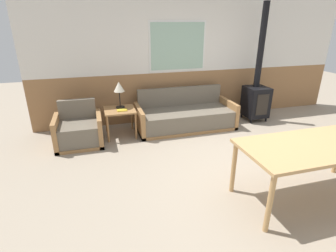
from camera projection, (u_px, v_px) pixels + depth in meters
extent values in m
plane|color=gray|center=(257.00, 171.00, 4.03)|extent=(16.00, 16.00, 0.00)
cube|color=#996B42|center=(195.00, 94.00, 6.17)|extent=(7.20, 0.06, 1.09)
cube|color=silver|center=(198.00, 34.00, 5.66)|extent=(7.20, 0.06, 1.61)
cube|color=white|center=(178.00, 46.00, 5.60)|extent=(1.26, 0.01, 1.05)
cube|color=#99BCA8|center=(178.00, 46.00, 5.60)|extent=(1.18, 0.02, 0.97)
cube|color=#9E7042|center=(185.00, 126.00, 5.67)|extent=(2.06, 0.89, 0.06)
cube|color=#6B6051|center=(186.00, 118.00, 5.57)|extent=(1.90, 0.81, 0.34)
cube|color=#6B6051|center=(180.00, 96.00, 5.80)|extent=(1.90, 0.10, 0.40)
cube|color=#9E7042|center=(140.00, 120.00, 5.32)|extent=(0.08, 0.89, 0.54)
cube|color=#9E7042|center=(227.00, 112.00, 5.83)|extent=(0.08, 0.89, 0.54)
cube|color=#9E7042|center=(81.00, 143.00, 4.91)|extent=(0.84, 0.73, 0.06)
cube|color=#6B6051|center=(79.00, 133.00, 4.81)|extent=(0.68, 0.65, 0.36)
cube|color=#6B6051|center=(77.00, 109.00, 4.97)|extent=(0.68, 0.10, 0.37)
cube|color=#9E7042|center=(57.00, 133.00, 4.72)|extent=(0.08, 0.73, 0.56)
cube|color=#9E7042|center=(100.00, 128.00, 4.91)|extent=(0.08, 0.73, 0.56)
cube|color=#9E7042|center=(120.00, 110.00, 5.11)|extent=(0.59, 0.59, 0.03)
cylinder|color=#9E7042|center=(108.00, 129.00, 4.91)|extent=(0.04, 0.04, 0.52)
cylinder|color=#9E7042|center=(136.00, 126.00, 5.05)|extent=(0.04, 0.04, 0.52)
cylinder|color=#9E7042|center=(106.00, 120.00, 5.38)|extent=(0.04, 0.04, 0.52)
cylinder|color=#9E7042|center=(132.00, 117.00, 5.52)|extent=(0.04, 0.04, 0.52)
cylinder|color=black|center=(120.00, 107.00, 5.20)|extent=(0.18, 0.18, 0.02)
cylinder|color=black|center=(120.00, 99.00, 5.14)|extent=(0.02, 0.02, 0.31)
cone|color=beige|center=(119.00, 87.00, 5.05)|extent=(0.21, 0.21, 0.19)
cube|color=gold|center=(122.00, 110.00, 5.03)|extent=(0.19, 0.14, 0.02)
cube|color=tan|center=(317.00, 146.00, 3.18)|extent=(1.86, 0.88, 0.04)
cylinder|color=tan|center=(270.00, 204.00, 2.76)|extent=(0.06, 0.06, 0.73)
cylinder|color=tan|center=(234.00, 168.00, 3.44)|extent=(0.06, 0.06, 0.73)
cylinder|color=black|center=(251.00, 121.00, 5.90)|extent=(0.04, 0.04, 0.10)
cylinder|color=black|center=(266.00, 120.00, 6.00)|extent=(0.04, 0.04, 0.10)
cylinder|color=black|center=(242.00, 115.00, 6.27)|extent=(0.04, 0.04, 0.10)
cylinder|color=black|center=(256.00, 114.00, 6.37)|extent=(0.04, 0.04, 0.10)
cube|color=black|center=(256.00, 102.00, 5.99)|extent=(0.48, 0.52, 0.67)
cube|color=black|center=(262.00, 105.00, 5.76)|extent=(0.29, 0.01, 0.47)
cylinder|color=black|center=(261.00, 46.00, 5.58)|extent=(0.13, 0.13, 1.76)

